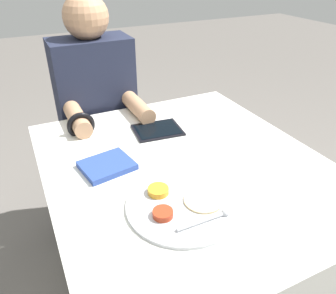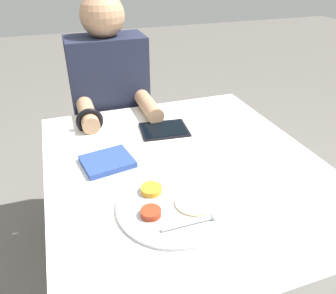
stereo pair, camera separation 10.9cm
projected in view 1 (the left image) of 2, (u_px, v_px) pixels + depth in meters
name	position (u px, v px, depth m)	size (l,w,h in m)	color
dining_table	(183.00, 239.00, 1.30)	(0.92, 1.04, 0.73)	silver
thali_tray	(182.00, 204.00, 0.92)	(0.32, 0.32, 0.03)	#B7BABF
red_notebook	(107.00, 166.00, 1.09)	(0.18, 0.16, 0.02)	silver
tablet_device	(157.00, 130.00, 1.32)	(0.20, 0.17, 0.01)	black
person_diner	(100.00, 131.00, 1.64)	(0.36, 0.45, 1.21)	black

